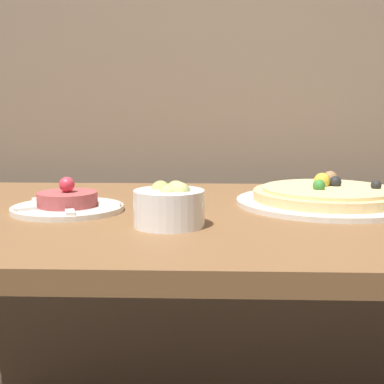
% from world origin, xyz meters
% --- Properties ---
extents(dining_table, '(1.45, 0.75, 0.73)m').
position_xyz_m(dining_table, '(0.00, 0.37, 0.63)').
color(dining_table, brown).
rests_on(dining_table, ground_plane).
extents(pizza_plate, '(0.37, 0.37, 0.06)m').
position_xyz_m(pizza_plate, '(0.28, 0.45, 0.74)').
color(pizza_plate, silver).
rests_on(pizza_plate, dining_table).
extents(tartare_plate, '(0.21, 0.21, 0.07)m').
position_xyz_m(tartare_plate, '(-0.23, 0.37, 0.74)').
color(tartare_plate, silver).
rests_on(tartare_plate, dining_table).
extents(small_bowl, '(0.12, 0.12, 0.08)m').
position_xyz_m(small_bowl, '(-0.02, 0.25, 0.76)').
color(small_bowl, white).
rests_on(small_bowl, dining_table).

